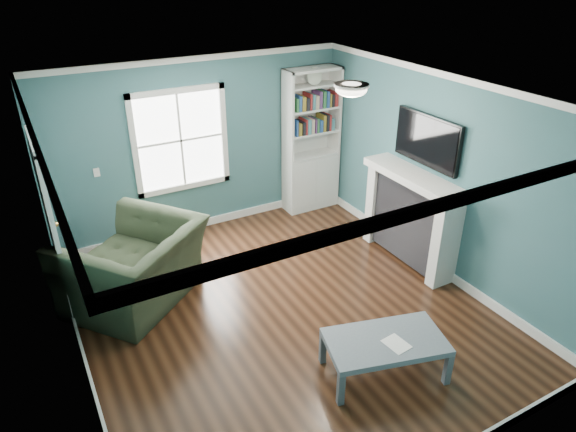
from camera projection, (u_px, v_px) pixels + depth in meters
floor at (283, 311)px, 6.17m from camera, size 5.00×5.00×0.00m
room_walls at (282, 192)px, 5.45m from camera, size 5.00×5.00×5.00m
trim at (282, 220)px, 5.60m from camera, size 4.50×5.00×2.60m
window at (181, 140)px, 7.31m from camera, size 1.40×0.06×1.50m
bookshelf at (311, 154)px, 8.30m from camera, size 0.90×0.35×2.31m
fireplace at (411, 219)px, 6.93m from camera, size 0.44×1.58×1.30m
tv at (427, 140)px, 6.48m from camera, size 0.06×1.10×0.65m
door at (51, 227)px, 5.81m from camera, size 0.12×0.98×2.17m
ceiling_fixture at (351, 89)px, 5.46m from camera, size 0.38×0.38×0.15m
light_switch at (97, 172)px, 6.90m from camera, size 0.08×0.01×0.12m
recliner at (132, 255)px, 6.07m from camera, size 1.78×1.70×1.31m
coffee_table at (385, 344)px, 5.11m from camera, size 1.31×0.93×0.43m
paper_sheet at (396, 344)px, 5.02m from camera, size 0.22×0.27×0.00m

